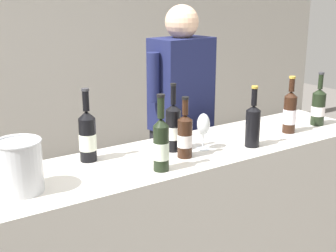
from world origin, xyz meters
The scene contains 12 objects.
wall_back centered at (0.00, 2.60, 1.40)m, with size 8.00×0.10×2.80m, color beige.
counter centered at (0.00, 0.00, 0.48)m, with size 2.48×0.54×0.95m, color beige.
wine_bottle_0 centered at (0.03, 0.04, 1.08)m, with size 0.08×0.08×0.35m.
wine_bottle_1 centered at (1.04, -0.05, 1.07)m, with size 0.08×0.08×0.33m.
wine_bottle_2 centered at (-0.39, 0.14, 1.08)m, with size 0.08×0.08×0.36m.
wine_bottle_4 centered at (-0.16, -0.16, 1.08)m, with size 0.07×0.07×0.36m.
wine_bottle_5 centered at (0.77, -0.07, 1.08)m, with size 0.07×0.07×0.33m.
wine_bottle_6 centered at (0.42, -0.13, 1.08)m, with size 0.08×0.08×0.32m.
wine_bottle_7 centered at (0.03, -0.07, 1.07)m, with size 0.07×0.07×0.30m.
wine_glass centered at (0.17, -0.03, 1.08)m, with size 0.07×0.07×0.19m.
ice_bucket centered at (-0.77, -0.04, 1.07)m, with size 0.19×0.19×0.22m.
person_server centered at (0.46, 0.58, 0.82)m, with size 0.54×0.28×1.67m.
Camera 1 is at (-1.22, -1.81, 1.74)m, focal length 49.08 mm.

